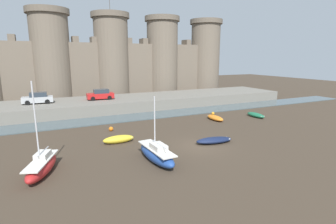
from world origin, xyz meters
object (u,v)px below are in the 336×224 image
object	(u,v)px
rowboat_foreground_left	(214,140)
rowboat_near_channel_left	(256,115)
mooring_buoy_off_centre	(213,113)
rowboat_midflat_left	(215,118)
car_quay_west	(101,95)
sailboat_midflat_right	(42,166)
car_quay_centre_west	(38,98)
sailboat_midflat_centre	(157,154)
mooring_buoy_near_channel	(111,129)
rowboat_foreground_right	(119,139)

from	to	relation	value
rowboat_foreground_left	rowboat_near_channel_left	size ratio (longest dim) A/B	1.25
rowboat_foreground_left	mooring_buoy_off_centre	world-z (taller)	rowboat_foreground_left
rowboat_midflat_left	car_quay_west	world-z (taller)	car_quay_west
rowboat_midflat_left	rowboat_near_channel_left	distance (m)	6.27
sailboat_midflat_right	car_quay_centre_west	size ratio (longest dim) A/B	1.62
sailboat_midflat_centre	car_quay_centre_west	bearing A→B (deg)	110.14
mooring_buoy_near_channel	sailboat_midflat_right	bearing A→B (deg)	-128.34
sailboat_midflat_right	car_quay_west	size ratio (longest dim) A/B	1.62
rowboat_midflat_left	mooring_buoy_off_centre	bearing A→B (deg)	59.97
rowboat_midflat_left	rowboat_near_channel_left	world-z (taller)	same
sailboat_midflat_centre	rowboat_near_channel_left	world-z (taller)	sailboat_midflat_centre
rowboat_near_channel_left	car_quay_centre_west	bearing A→B (deg)	151.76
mooring_buoy_near_channel	mooring_buoy_off_centre	distance (m)	15.61
rowboat_midflat_left	sailboat_midflat_centre	bearing A→B (deg)	-142.60
rowboat_midflat_left	sailboat_midflat_centre	xyz separation A→B (m)	(-12.69, -9.70, 0.34)
rowboat_near_channel_left	rowboat_foreground_right	world-z (taller)	rowboat_foreground_right
mooring_buoy_near_channel	car_quay_centre_west	xyz separation A→B (m)	(-7.42, 12.96, 2.23)
sailboat_midflat_right	mooring_buoy_near_channel	xyz separation A→B (m)	(7.17, 9.07, -0.40)
sailboat_midflat_centre	car_quay_west	world-z (taller)	sailboat_midflat_centre
mooring_buoy_off_centre	car_quay_centre_west	size ratio (longest dim) A/B	0.11
rowboat_foreground_left	mooring_buoy_off_centre	bearing A→B (deg)	55.31
mooring_buoy_near_channel	car_quay_centre_west	bearing A→B (deg)	119.77
sailboat_midflat_right	car_quay_centre_west	bearing A→B (deg)	90.64
mooring_buoy_off_centre	car_quay_centre_west	distance (m)	25.48
mooring_buoy_near_channel	mooring_buoy_off_centre	xyz separation A→B (m)	(15.48, 2.01, -0.03)
rowboat_near_channel_left	rowboat_foreground_right	distance (m)	20.57
rowboat_near_channel_left	sailboat_midflat_right	distance (m)	28.18
rowboat_midflat_left	mooring_buoy_off_centre	distance (m)	3.22
mooring_buoy_near_channel	car_quay_west	xyz separation A→B (m)	(1.51, 12.76, 2.23)
sailboat_midflat_right	mooring_buoy_near_channel	world-z (taller)	sailboat_midflat_right
rowboat_near_channel_left	mooring_buoy_off_centre	bearing A→B (deg)	140.32
rowboat_midflat_left	sailboat_midflat_right	distance (m)	22.62
rowboat_near_channel_left	mooring_buoy_off_centre	xyz separation A→B (m)	(-4.58, 3.80, -0.10)
rowboat_foreground_right	mooring_buoy_near_channel	bearing A→B (deg)	85.75
sailboat_midflat_centre	car_quay_centre_west	xyz separation A→B (m)	(-8.60, 23.44, 1.82)
car_quay_west	rowboat_midflat_left	bearing A→B (deg)	-47.61
car_quay_centre_west	sailboat_midflat_right	bearing A→B (deg)	-89.36
sailboat_midflat_centre	rowboat_midflat_left	bearing A→B (deg)	37.40
rowboat_foreground_right	car_quay_centre_west	distance (m)	18.99
rowboat_foreground_left	rowboat_midflat_left	size ratio (longest dim) A/B	1.19
rowboat_foreground_left	car_quay_west	size ratio (longest dim) A/B	0.93
rowboat_midflat_left	sailboat_midflat_centre	world-z (taller)	sailboat_midflat_centre
rowboat_near_channel_left	mooring_buoy_near_channel	size ratio (longest dim) A/B	6.14
sailboat_midflat_centre	rowboat_foreground_right	world-z (taller)	sailboat_midflat_centre
car_quay_centre_west	car_quay_west	distance (m)	8.93
rowboat_near_channel_left	rowboat_foreground_right	size ratio (longest dim) A/B	1.01
sailboat_midflat_right	mooring_buoy_near_channel	distance (m)	11.57
rowboat_midflat_left	mooring_buoy_near_channel	size ratio (longest dim) A/B	6.43
rowboat_foreground_right	sailboat_midflat_centre	bearing A→B (deg)	-75.67
rowboat_midflat_left	mooring_buoy_near_channel	world-z (taller)	rowboat_midflat_left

